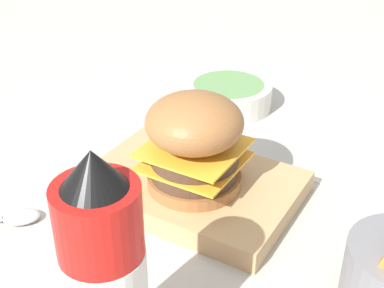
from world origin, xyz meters
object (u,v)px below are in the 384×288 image
at_px(serving_board, 192,187).
at_px(burger, 194,142).
at_px(spoon, 7,218).
at_px(side_bowl, 228,94).
at_px(ketchup_bottle, 105,282).

distance_m(serving_board, burger, 0.08).
bearing_deg(burger, spoon, 40.31).
relative_size(side_bowl, spoon, 1.16).
height_order(serving_board, side_bowl, side_bowl).
height_order(ketchup_bottle, spoon, ketchup_bottle).
xyz_separation_m(burger, side_bowl, (0.09, -0.27, -0.07)).
bearing_deg(ketchup_bottle, side_bowl, -73.89).
distance_m(burger, ketchup_bottle, 0.26).
height_order(ketchup_bottle, side_bowl, ketchup_bottle).
height_order(side_bowl, spoon, side_bowl).
bearing_deg(ketchup_bottle, spoon, -22.29).
relative_size(ketchup_bottle, side_bowl, 1.51).
xyz_separation_m(burger, spoon, (0.18, 0.15, -0.08)).
height_order(serving_board, ketchup_bottle, ketchup_bottle).
bearing_deg(serving_board, ketchup_bottle, 105.28).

